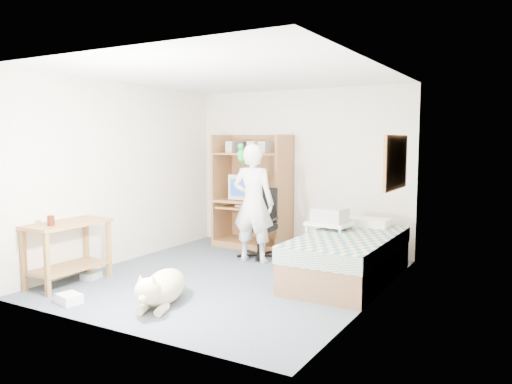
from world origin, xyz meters
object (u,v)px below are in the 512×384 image
side_desk (68,243)px  printer_cart (329,238)px  person (253,203)px  dog (162,287)px  computer_hutch (253,196)px  office_chair (260,233)px  bed (348,257)px

side_desk → printer_cart: 3.26m
person → dog: person is taller
computer_hutch → office_chair: (0.45, -0.57, -0.46)m
dog → printer_cart: (1.00, 2.16, 0.25)m
bed → side_desk: (-2.85, -1.82, 0.21)m
side_desk → bed: bearing=32.5°
printer_cart → bed: bearing=-33.5°
side_desk → person: bearing=56.6°
bed → office_chair: office_chair is taller
printer_cart → side_desk: bearing=-133.6°
dog → printer_cart: printer_cart is taller
computer_hutch → dog: 3.11m
computer_hutch → bed: (2.00, -1.12, -0.53)m
computer_hutch → person: bearing=-59.9°
bed → dog: bearing=-126.5°
dog → computer_hutch: bearing=83.0°
bed → person: 1.61m
side_desk → computer_hutch: bearing=73.9°
office_chair → printer_cart: bearing=-18.5°
computer_hutch → dog: computer_hutch is taller
office_chair → printer_cart: office_chair is taller
dog → bed: bearing=34.6°
side_desk → printer_cart: bearing=40.5°
bed → printer_cart: (-0.37, 0.30, 0.14)m
computer_hutch → person: size_ratio=1.08×
person → dog: bearing=86.5°
bed → person: size_ratio=1.21×
dog → printer_cart: size_ratio=1.70×
computer_hutch → side_desk: size_ratio=1.80×
office_chair → printer_cart: (1.18, -0.25, 0.08)m
side_desk → office_chair: bearing=61.1°
computer_hutch → bed: bearing=-29.3°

